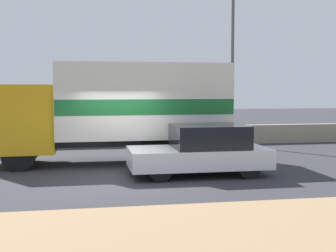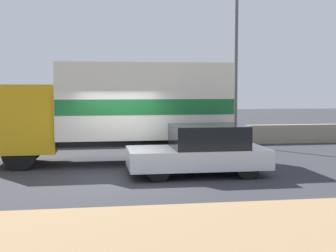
% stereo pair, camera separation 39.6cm
% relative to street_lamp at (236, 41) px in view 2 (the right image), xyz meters
% --- Properties ---
extents(ground_plane, '(80.00, 80.00, 0.00)m').
position_rel_street_lamp_xyz_m(ground_plane, '(-5.42, -6.52, -4.62)').
color(ground_plane, '#2D2D33').
extents(dirt_shoulder_foreground, '(60.00, 5.48, 0.04)m').
position_rel_street_lamp_xyz_m(dirt_shoulder_foreground, '(-5.42, -12.70, -4.60)').
color(dirt_shoulder_foreground, '#937551').
rests_on(dirt_shoulder_foreground, ground_plane).
extents(stone_wall_backdrop, '(60.00, 0.35, 0.86)m').
position_rel_street_lamp_xyz_m(stone_wall_backdrop, '(-5.42, 0.66, -4.19)').
color(stone_wall_backdrop, gray).
rests_on(stone_wall_backdrop, ground_plane).
extents(street_lamp, '(0.56, 0.28, 8.11)m').
position_rel_street_lamp_xyz_m(street_lamp, '(0.00, 0.00, 0.00)').
color(street_lamp, '#4C4C51').
rests_on(street_lamp, ground_plane).
extents(box_truck, '(7.98, 2.53, 3.40)m').
position_rel_street_lamp_xyz_m(box_truck, '(-5.29, -3.88, -2.70)').
color(box_truck, gold).
rests_on(box_truck, ground_plane).
extents(car_hatchback, '(4.11, 1.90, 1.49)m').
position_rel_street_lamp_xyz_m(car_hatchback, '(-3.04, -6.49, -3.89)').
color(car_hatchback, silver).
rests_on(car_hatchback, ground_plane).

